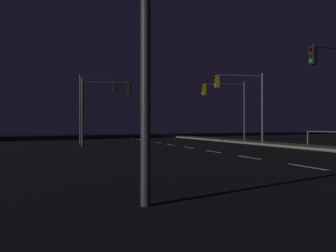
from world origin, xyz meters
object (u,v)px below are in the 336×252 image
(traffic_light_far_right, at_px, (242,93))
(traffic_light_far_center, at_px, (336,76))
(traffic_light_overhead_east, at_px, (105,99))
(traffic_light_near_left, at_px, (226,99))
(traffic_light_near_right, at_px, (96,97))

(traffic_light_far_right, bearing_deg, traffic_light_far_center, -87.47)
(traffic_light_overhead_east, distance_m, traffic_light_near_left, 11.03)
(traffic_light_far_right, relative_size, traffic_light_near_right, 1.00)
(traffic_light_far_center, distance_m, traffic_light_near_right, 17.53)
(traffic_light_near_right, bearing_deg, traffic_light_far_right, -19.74)
(traffic_light_near_right, bearing_deg, traffic_light_near_left, -4.60)
(traffic_light_far_center, bearing_deg, traffic_light_far_right, 92.53)
(traffic_light_overhead_east, xyz_separation_m, traffic_light_near_right, (-0.26, 3.29, 0.44))
(traffic_light_overhead_east, distance_m, traffic_light_far_center, 14.99)
(traffic_light_far_right, height_order, traffic_light_near_left, traffic_light_far_right)
(traffic_light_near_right, height_order, traffic_light_near_left, traffic_light_near_right)
(traffic_light_overhead_east, distance_m, traffic_light_near_right, 3.33)
(traffic_light_far_center, distance_m, traffic_light_near_left, 12.49)
(traffic_light_far_center, xyz_separation_m, traffic_light_near_right, (-11.34, 13.36, -0.29))
(traffic_light_far_center, relative_size, traffic_light_near_right, 1.04)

